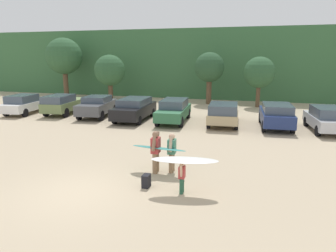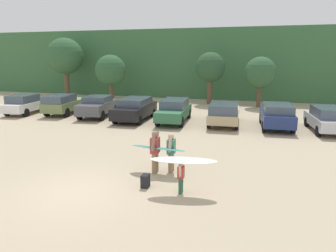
{
  "view_description": "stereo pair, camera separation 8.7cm",
  "coord_description": "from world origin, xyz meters",
  "px_view_note": "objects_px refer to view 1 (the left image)",
  "views": [
    {
      "loc": [
        5.66,
        -8.48,
        4.45
      ],
      "look_at": [
        1.15,
        6.7,
        0.9
      ],
      "focal_mm": 33.68,
      "sensor_mm": 36.0,
      "label": 1
    },
    {
      "loc": [
        5.75,
        -8.46,
        4.45
      ],
      "look_at": [
        1.15,
        6.7,
        0.9
      ],
      "focal_mm": 33.68,
      "sensor_mm": 36.0,
      "label": 2
    }
  ],
  "objects_px": {
    "parked_car_black": "(134,108)",
    "parked_car_forest_green": "(174,110)",
    "parked_car_tan": "(224,113)",
    "parked_car_silver": "(327,119)",
    "parked_car_white": "(26,104)",
    "parked_car_navy": "(276,115)",
    "parked_car_dark_gray": "(97,106)",
    "surfboard_white": "(185,160)",
    "parked_car_olive_green": "(64,104)",
    "person_child": "(182,175)",
    "person_adult": "(156,149)",
    "surfboard_teal": "(159,148)",
    "person_companion": "(172,150)",
    "backpack_dropped": "(146,181)"
  },
  "relations": [
    {
      "from": "parked_car_black",
      "to": "parked_car_forest_green",
      "type": "height_order",
      "value": "parked_car_forest_green"
    },
    {
      "from": "parked_car_tan",
      "to": "parked_car_silver",
      "type": "distance_m",
      "value": 6.15
    },
    {
      "from": "parked_car_white",
      "to": "parked_car_navy",
      "type": "distance_m",
      "value": 18.62
    },
    {
      "from": "parked_car_dark_gray",
      "to": "surfboard_white",
      "type": "distance_m",
      "value": 14.57
    },
    {
      "from": "parked_car_white",
      "to": "parked_car_olive_green",
      "type": "relative_size",
      "value": 1.06
    },
    {
      "from": "parked_car_olive_green",
      "to": "person_child",
      "type": "distance_m",
      "value": 16.77
    },
    {
      "from": "parked_car_black",
      "to": "person_adult",
      "type": "height_order",
      "value": "person_adult"
    },
    {
      "from": "parked_car_forest_green",
      "to": "surfboard_teal",
      "type": "bearing_deg",
      "value": -172.31
    },
    {
      "from": "person_adult",
      "to": "person_companion",
      "type": "distance_m",
      "value": 0.63
    },
    {
      "from": "person_child",
      "to": "parked_car_white",
      "type": "bearing_deg",
      "value": -38.51
    },
    {
      "from": "parked_car_dark_gray",
      "to": "surfboard_teal",
      "type": "relative_size",
      "value": 1.95
    },
    {
      "from": "parked_car_olive_green",
      "to": "person_adult",
      "type": "xyz_separation_m",
      "value": [
        10.87,
        -9.84,
        0.1
      ]
    },
    {
      "from": "parked_car_tan",
      "to": "surfboard_white",
      "type": "xyz_separation_m",
      "value": [
        0.04,
        -10.99,
        0.34
      ]
    },
    {
      "from": "parked_car_dark_gray",
      "to": "parked_car_navy",
      "type": "height_order",
      "value": "parked_car_navy"
    },
    {
      "from": "parked_car_silver",
      "to": "backpack_dropped",
      "type": "height_order",
      "value": "parked_car_silver"
    },
    {
      "from": "person_adult",
      "to": "surfboard_teal",
      "type": "distance_m",
      "value": 0.14
    },
    {
      "from": "parked_car_olive_green",
      "to": "surfboard_white",
      "type": "xyz_separation_m",
      "value": [
        12.39,
        -11.39,
        0.32
      ]
    },
    {
      "from": "parked_car_navy",
      "to": "person_companion",
      "type": "xyz_separation_m",
      "value": [
        -4.17,
        -9.2,
        0.03
      ]
    },
    {
      "from": "parked_car_black",
      "to": "backpack_dropped",
      "type": "xyz_separation_m",
      "value": [
        4.87,
        -10.74,
        -0.6
      ]
    },
    {
      "from": "parked_car_silver",
      "to": "person_child",
      "type": "xyz_separation_m",
      "value": [
        -6.2,
        -10.83,
        -0.18
      ]
    },
    {
      "from": "parked_car_navy",
      "to": "backpack_dropped",
      "type": "xyz_separation_m",
      "value": [
        -4.61,
        -10.91,
        -0.62
      ]
    },
    {
      "from": "surfboard_white",
      "to": "parked_car_olive_green",
      "type": "bearing_deg",
      "value": -52.81
    },
    {
      "from": "parked_car_forest_green",
      "to": "parked_car_navy",
      "type": "relative_size",
      "value": 1.08
    },
    {
      "from": "person_companion",
      "to": "parked_car_olive_green",
      "type": "bearing_deg",
      "value": -43.16
    },
    {
      "from": "parked_car_navy",
      "to": "person_adult",
      "type": "height_order",
      "value": "person_adult"
    },
    {
      "from": "person_child",
      "to": "person_adult",
      "type": "bearing_deg",
      "value": -50.48
    },
    {
      "from": "parked_car_forest_green",
      "to": "backpack_dropped",
      "type": "distance_m",
      "value": 11.04
    },
    {
      "from": "parked_car_white",
      "to": "parked_car_forest_green",
      "type": "height_order",
      "value": "parked_car_forest_green"
    },
    {
      "from": "parked_car_white",
      "to": "person_child",
      "type": "bearing_deg",
      "value": -130.97
    },
    {
      "from": "parked_car_tan",
      "to": "parked_car_dark_gray",
      "type": "bearing_deg",
      "value": 84.8
    },
    {
      "from": "backpack_dropped",
      "to": "parked_car_olive_green",
      "type": "bearing_deg",
      "value": 134.27
    },
    {
      "from": "parked_car_tan",
      "to": "parked_car_forest_green",
      "type": "bearing_deg",
      "value": 86.92
    },
    {
      "from": "parked_car_silver",
      "to": "surfboard_white",
      "type": "xyz_separation_m",
      "value": [
        -6.11,
        -10.82,
        0.35
      ]
    },
    {
      "from": "parked_car_black",
      "to": "parked_car_tan",
      "type": "relative_size",
      "value": 0.99
    },
    {
      "from": "parked_car_forest_green",
      "to": "surfboard_white",
      "type": "xyz_separation_m",
      "value": [
        3.4,
        -10.93,
        0.32
      ]
    },
    {
      "from": "parked_car_white",
      "to": "person_adult",
      "type": "relative_size",
      "value": 2.98
    },
    {
      "from": "parked_car_dark_gray",
      "to": "person_adult",
      "type": "bearing_deg",
      "value": -148.76
    },
    {
      "from": "person_adult",
      "to": "parked_car_navy",
      "type": "bearing_deg",
      "value": -119.86
    },
    {
      "from": "person_child",
      "to": "surfboard_teal",
      "type": "xyz_separation_m",
      "value": [
        -1.31,
        1.55,
        0.37
      ]
    },
    {
      "from": "parked_car_black",
      "to": "parked_car_silver",
      "type": "relative_size",
      "value": 1.13
    },
    {
      "from": "backpack_dropped",
      "to": "parked_car_silver",
      "type": "bearing_deg",
      "value": 55.08
    },
    {
      "from": "surfboard_teal",
      "to": "surfboard_white",
      "type": "distance_m",
      "value": 2.09
    },
    {
      "from": "parked_car_navy",
      "to": "person_companion",
      "type": "height_order",
      "value": "parked_car_navy"
    },
    {
      "from": "surfboard_white",
      "to": "backpack_dropped",
      "type": "height_order",
      "value": "surfboard_white"
    },
    {
      "from": "person_adult",
      "to": "parked_car_black",
      "type": "bearing_deg",
      "value": -66.17
    },
    {
      "from": "person_child",
      "to": "person_companion",
      "type": "xyz_separation_m",
      "value": [
        -0.86,
        1.8,
        0.26
      ]
    },
    {
      "from": "parked_car_forest_green",
      "to": "backpack_dropped",
      "type": "bearing_deg",
      "value": -173.79
    },
    {
      "from": "parked_car_black",
      "to": "surfboard_white",
      "type": "relative_size",
      "value": 2.07
    },
    {
      "from": "parked_car_navy",
      "to": "parked_car_forest_green",
      "type": "bearing_deg",
      "value": 86.47
    },
    {
      "from": "parked_car_olive_green",
      "to": "parked_car_silver",
      "type": "xyz_separation_m",
      "value": [
        18.5,
        -0.57,
        -0.03
      ]
    }
  ]
}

